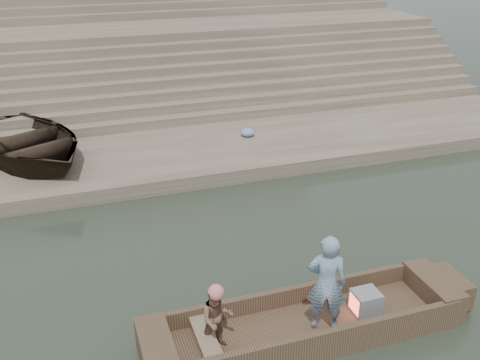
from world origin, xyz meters
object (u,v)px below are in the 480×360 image
main_rowboat (305,330)px  television (365,302)px  rowing_man (217,318)px  beached_rowboat (23,140)px  standing_man (326,283)px

main_rowboat → television: television is taller
main_rowboat → television: (1.13, 0.00, 0.31)m
main_rowboat → television: size_ratio=10.87×
main_rowboat → rowing_man: size_ratio=4.48×
television → rowing_man: bearing=-179.7°
rowing_man → main_rowboat: bearing=3.0°
main_rowboat → rowing_man: rowing_man is taller
rowing_man → beached_rowboat: 9.37m
main_rowboat → standing_man: 1.04m
main_rowboat → standing_man: standing_man is taller
rowing_man → beached_rowboat: beached_rowboat is taller
main_rowboat → rowing_man: bearing=-179.5°
standing_man → television: size_ratio=3.86×
main_rowboat → beached_rowboat: size_ratio=0.94×
main_rowboat → television: bearing=0.0°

